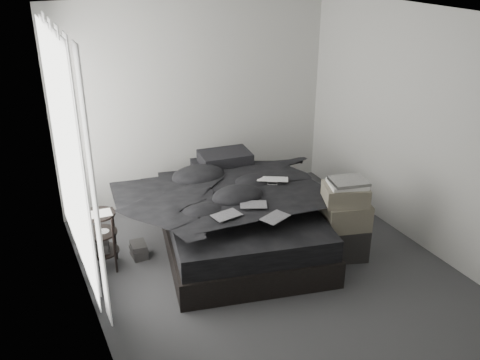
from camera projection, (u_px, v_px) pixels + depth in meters
name	position (u px, v px, depth m)	size (l,w,h in m)	color
floor	(273.00, 274.00, 5.58)	(3.60, 4.20, 0.01)	#353538
ceiling	(280.00, 16.00, 4.51)	(3.60, 4.20, 0.01)	white
wall_back	(196.00, 102.00, 6.78)	(3.60, 0.01, 2.60)	beige
wall_front	(439.00, 273.00, 3.32)	(3.60, 0.01, 2.60)	beige
wall_left	(82.00, 194.00, 4.35)	(0.01, 4.20, 2.60)	beige
wall_right	(423.00, 132.00, 5.75)	(0.01, 4.20, 2.60)	beige
window_left	(66.00, 152.00, 5.07)	(0.02, 2.00, 2.30)	white
curtain_left	(73.00, 158.00, 5.12)	(0.06, 2.12, 2.48)	white
bed	(239.00, 232.00, 6.07)	(1.64, 2.17, 0.30)	black
mattress	(239.00, 212.00, 5.97)	(1.58, 2.11, 0.23)	black
duvet	(240.00, 194.00, 5.82)	(1.60, 1.85, 0.25)	black
pillow_lower	(219.00, 168.00, 6.62)	(0.65, 0.44, 0.15)	black
pillow_upper	(225.00, 157.00, 6.56)	(0.61, 0.42, 0.14)	black
laptop	(273.00, 175.00, 5.94)	(0.35, 0.22, 0.03)	silver
comic_a	(226.00, 208.00, 5.24)	(0.27, 0.18, 0.01)	black
comic_b	(253.00, 197.00, 5.45)	(0.27, 0.18, 0.01)	black
comic_c	(275.00, 209.00, 5.19)	(0.27, 0.18, 0.01)	black
side_stand	(102.00, 241.00, 5.57)	(0.34, 0.34, 0.63)	black
papers	(99.00, 214.00, 5.43)	(0.24, 0.18, 0.01)	white
floor_books	(139.00, 250.00, 5.85)	(0.16, 0.22, 0.16)	black
box_lower	(342.00, 241.00, 5.84)	(0.50, 0.39, 0.37)	black
box_mid	(346.00, 215.00, 5.70)	(0.47, 0.37, 0.28)	#625C4D
box_upper	(345.00, 194.00, 5.61)	(0.45, 0.36, 0.20)	#625C4D
art_book_white	(347.00, 184.00, 5.56)	(0.38, 0.30, 0.04)	silver
art_book_snake	(349.00, 181.00, 5.53)	(0.37, 0.29, 0.03)	silver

